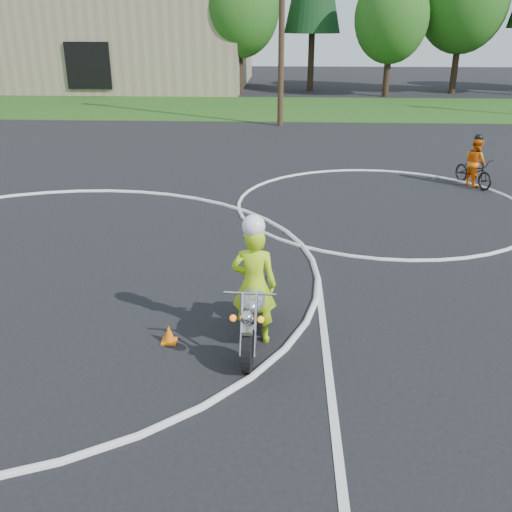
{
  "coord_description": "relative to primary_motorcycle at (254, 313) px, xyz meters",
  "views": [
    {
      "loc": [
        5.3,
        -7.48,
        4.82
      ],
      "look_at": [
        4.83,
        1.48,
        1.1
      ],
      "focal_mm": 40.0,
      "sensor_mm": 36.0,
      "label": 1
    }
  ],
  "objects": [
    {
      "name": "utility_poles",
      "position": [
        0.15,
        20.56,
        4.63
      ],
      "size": [
        41.6,
        1.12,
        10.0
      ],
      "color": "#473321",
      "rests_on": "ground"
    },
    {
      "name": "primary_motorcycle",
      "position": [
        0.0,
        0.0,
        0.0
      ],
      "size": [
        0.77,
        2.21,
        1.16
      ],
      "rotation": [
        0.0,
        0.0,
        -0.06
      ],
      "color": "black",
      "rests_on": "ground"
    },
    {
      "name": "rider_second_grp",
      "position": [
        6.34,
        9.84,
        0.01
      ],
      "size": [
        1.17,
        1.79,
        1.63
      ],
      "rotation": [
        0.0,
        0.0,
        0.38
      ],
      "color": "black",
      "rests_on": "ground"
    },
    {
      "name": "course_markings",
      "position": [
        -2.68,
        3.91,
        -0.56
      ],
      "size": [
        19.05,
        19.05,
        0.12
      ],
      "color": "silver",
      "rests_on": "ground"
    },
    {
      "name": "traffic_cones",
      "position": [
        -1.06,
        2.21,
        -0.43
      ],
      "size": [
        19.51,
        12.97,
        0.3
      ],
      "color": "orange",
      "rests_on": "ground"
    },
    {
      "name": "grass_strip",
      "position": [
        -4.85,
        26.56,
        -0.55
      ],
      "size": [
        120.0,
        10.0,
        0.02
      ],
      "primitive_type": "cube",
      "color": "#1E4714",
      "rests_on": "ground"
    },
    {
      "name": "rider_primary_grp",
      "position": [
        -0.0,
        0.14,
        0.48
      ],
      "size": [
        0.74,
        0.51,
        2.16
      ],
      "rotation": [
        0.0,
        0.0,
        -0.06
      ],
      "color": "#ACDC17",
      "rests_on": "ground"
    }
  ]
}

